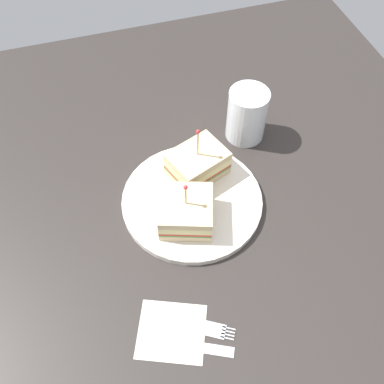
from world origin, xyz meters
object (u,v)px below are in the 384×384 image
sandwich_half_front (186,211)px  knife (193,346)px  drink_glass (247,116)px  plate (192,201)px  fork (201,327)px  sandwich_half_back (197,163)px  napkin (172,331)px

sandwich_half_front → knife: (5.02, 20.22, -3.56)cm
sandwich_half_front → drink_glass: bearing=-135.8°
plate → fork: size_ratio=2.05×
fork → knife: (1.99, 2.34, 0.00)cm
plate → sandwich_half_front: 5.37cm
sandwich_half_back → fork: bearing=73.8°
plate → napkin: bearing=65.5°
fork → knife: size_ratio=0.94×
sandwich_half_front → drink_glass: size_ratio=1.04×
plate → napkin: 23.11cm
sandwich_half_back → plate: bearing=63.5°
sandwich_half_back → napkin: (12.23, 26.31, -3.79)cm
plate → fork: plate is taller
plate → sandwich_half_back: bearing=-116.5°
sandwich_half_front → knife: size_ratio=0.85×
sandwich_half_back → fork: (7.85, 26.96, -3.69)cm
sandwich_half_front → sandwich_half_back: bearing=-118.0°
knife → sandwich_half_back: bearing=-108.6°
drink_glass → plate: bearing=40.8°
sandwich_half_front → drink_glass: (-17.02, -16.58, 1.17)cm
sandwich_half_front → fork: sandwich_half_front is taller
sandwich_half_front → sandwich_half_back: sandwich_half_back is taller
sandwich_half_back → drink_glass: bearing=-148.4°
napkin → fork: (-4.37, 0.64, 0.10)cm
napkin → knife: (-2.38, 2.99, 0.10)cm
plate → napkin: (9.59, 21.02, -0.55)cm
sandwich_half_front → napkin: size_ratio=1.11×
plate → knife: 25.07cm
sandwich_half_back → napkin: bearing=65.1°
sandwich_half_back → knife: (9.85, 29.30, -3.69)cm
drink_glass → sandwich_half_back: bearing=31.6°
sandwich_half_back → knife: 31.13cm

